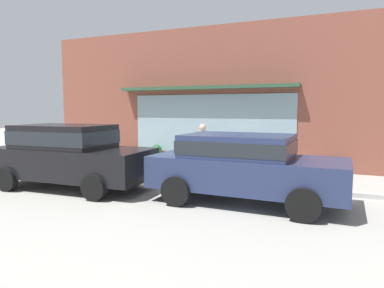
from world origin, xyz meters
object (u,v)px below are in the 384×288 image
fire_hydrant (223,161)px  potted_plant_window_center (332,167)px  parked_car_black (69,153)px  parked_car_navy (244,164)px  potted_plant_doorstep (206,151)px  potted_plant_low_front (157,152)px  pedestrian_with_handbag (202,145)px  potted_plant_trailing_edge (109,154)px  potted_plant_window_left (124,153)px

fire_hydrant → potted_plant_window_center: bearing=23.6°
parked_car_black → fire_hydrant: bearing=41.8°
parked_car_navy → potted_plant_doorstep: size_ratio=3.60×
potted_plant_low_front → potted_plant_doorstep: bearing=-0.4°
parked_car_black → pedestrian_with_handbag: bearing=52.7°
fire_hydrant → potted_plant_low_front: (-3.28, 1.55, -0.05)m
parked_car_black → potted_plant_doorstep: (2.16, 4.78, -0.38)m
potted_plant_window_center → potted_plant_trailing_edge: size_ratio=1.01×
potted_plant_trailing_edge → potted_plant_window_left: (0.86, -0.11, 0.08)m
parked_car_navy → potted_plant_trailing_edge: 8.23m
potted_plant_doorstep → fire_hydrant: bearing=-52.5°
pedestrian_with_handbag → potted_plant_window_center: pedestrian_with_handbag is taller
fire_hydrant → parked_car_black: bearing=-135.8°
pedestrian_with_handbag → potted_plant_window_center: size_ratio=3.04×
fire_hydrant → parked_car_navy: 3.19m
pedestrian_with_handbag → potted_plant_doorstep: bearing=-124.0°
potted_plant_window_center → potted_plant_trailing_edge: (-8.81, 0.08, -0.03)m
pedestrian_with_handbag → potted_plant_low_front: size_ratio=2.23×
pedestrian_with_handbag → potted_plant_trailing_edge: bearing=-63.0°
potted_plant_trailing_edge → potted_plant_window_left: 0.87m
fire_hydrant → potted_plant_trailing_edge: fire_hydrant is taller
fire_hydrant → potted_plant_window_left: 4.91m
potted_plant_window_center → potted_plant_low_front: bearing=178.8°
parked_car_black → potted_plant_trailing_edge: (-2.23, 4.74, -0.71)m
fire_hydrant → parked_car_navy: bearing=-63.6°
parked_car_black → parked_car_navy: bearing=2.5°
pedestrian_with_handbag → potted_plant_low_front: bearing=-75.7°
potted_plant_trailing_edge → potted_plant_doorstep: 4.40m
potted_plant_doorstep → potted_plant_low_front: bearing=179.6°
pedestrian_with_handbag → potted_plant_low_front: (-2.43, 1.23, -0.53)m
fire_hydrant → parked_car_navy: size_ratio=0.22×
potted_plant_window_center → potted_plant_doorstep: (-4.42, 0.12, 0.30)m
potted_plant_window_center → potted_plant_window_left: size_ratio=0.88×
parked_car_black → potted_plant_trailing_edge: bearing=112.7°
parked_car_navy → fire_hydrant: bearing=117.5°
parked_car_navy → pedestrian_with_handbag: bearing=126.7°
potted_plant_trailing_edge → potted_plant_window_left: size_ratio=0.88×
potted_plant_low_front → potted_plant_window_left: size_ratio=1.21×
potted_plant_trailing_edge → fire_hydrant: bearing=-15.1°
fire_hydrant → pedestrian_with_handbag: size_ratio=0.59×
potted_plant_trailing_edge → potted_plant_low_front: bearing=1.3°
parked_car_navy → potted_plant_window_center: bearing=67.7°
pedestrian_with_handbag → potted_plant_window_left: size_ratio=2.69×
potted_plant_low_front → fire_hydrant: bearing=-25.3°
parked_car_navy → potted_plant_window_left: size_ratio=7.20×
fire_hydrant → potted_plant_window_center: fire_hydrant is taller
pedestrian_with_handbag → parked_car_navy: bearing=76.6°
parked_car_black → potted_plant_trailing_edge: size_ratio=8.34×
potted_plant_doorstep → potted_plant_window_left: bearing=-177.6°
potted_plant_trailing_edge → potted_plant_doorstep: potted_plant_doorstep is taller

